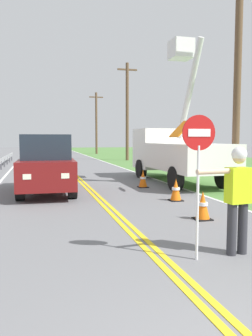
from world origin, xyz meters
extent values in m
cube|color=#517F3D|center=(11.60, 20.00, 0.00)|extent=(16.00, 110.00, 0.01)
cube|color=yellow|center=(-0.09, 20.00, 0.01)|extent=(0.11, 110.00, 0.01)
cube|color=yellow|center=(0.09, 20.00, 0.01)|extent=(0.11, 110.00, 0.01)
cube|color=silver|center=(3.60, 20.00, 0.01)|extent=(0.12, 110.00, 0.01)
cube|color=silver|center=(-3.60, 20.00, 0.01)|extent=(0.12, 110.00, 0.01)
cylinder|color=#2D2D33|center=(1.44, 3.39, 0.44)|extent=(0.16, 0.16, 0.88)
cylinder|color=#2D2D33|center=(1.22, 3.37, 0.44)|extent=(0.16, 0.16, 0.88)
cube|color=#C6EA19|center=(1.33, 3.38, 1.18)|extent=(0.42, 0.27, 0.60)
cylinder|color=beige|center=(0.83, 3.33, 1.43)|extent=(0.61, 0.14, 0.09)
cylinder|color=beige|center=(1.57, 3.40, 1.21)|extent=(0.09, 0.09, 0.48)
sphere|color=beige|center=(1.33, 3.38, 1.65)|extent=(0.22, 0.22, 0.22)
sphere|color=white|center=(1.33, 3.38, 1.70)|extent=(0.25, 0.25, 0.25)
cylinder|color=silver|center=(0.55, 3.31, 0.92)|extent=(0.04, 0.04, 1.85)
cylinder|color=#B71414|center=(0.55, 3.31, 2.05)|extent=(0.56, 0.03, 0.56)
cube|color=white|center=(0.55, 3.29, 2.05)|extent=(0.38, 0.01, 0.12)
cube|color=white|center=(4.16, 11.31, 1.21)|extent=(2.35, 4.62, 1.10)
cube|color=white|center=(4.12, 14.76, 1.46)|extent=(2.22, 2.12, 2.00)
cube|color=#1E2833|center=(4.11, 15.79, 1.76)|extent=(1.98, 0.08, 0.90)
cylinder|color=silver|center=(4.17, 10.39, 1.88)|extent=(0.56, 0.56, 0.24)
cylinder|color=silver|center=(4.16, 11.30, 3.90)|extent=(0.26, 2.05, 3.88)
cube|color=white|center=(4.15, 12.22, 5.79)|extent=(0.91, 0.91, 0.80)
cube|color=orange|center=(3.00, 9.50, 2.31)|extent=(0.60, 0.81, 0.59)
cylinder|color=black|center=(3.10, 14.55, 0.46)|extent=(0.33, 0.92, 0.92)
cylinder|color=black|center=(5.16, 14.57, 0.46)|extent=(0.33, 0.92, 0.92)
cylinder|color=black|center=(3.14, 10.26, 0.46)|extent=(0.33, 0.92, 0.92)
cylinder|color=black|center=(5.20, 10.28, 0.46)|extent=(0.33, 0.92, 0.92)
cube|color=maroon|center=(-1.61, 10.92, 0.80)|extent=(1.97, 4.65, 0.92)
cube|color=#1E2833|center=(-1.61, 10.92, 1.68)|extent=(1.70, 2.90, 0.84)
cube|color=#EAEACC|center=(-1.12, 8.63, 0.85)|extent=(0.24, 0.07, 0.16)
cube|color=#EAEACC|center=(-2.23, 8.66, 0.85)|extent=(0.24, 0.07, 0.16)
cylinder|color=black|center=(-0.83, 9.47, 0.34)|extent=(0.30, 0.69, 0.68)
cylinder|color=black|center=(-2.47, 9.52, 0.34)|extent=(0.30, 0.69, 0.68)
cylinder|color=black|center=(-0.75, 12.33, 0.34)|extent=(0.30, 0.69, 0.68)
cylinder|color=black|center=(-2.39, 12.37, 0.34)|extent=(0.30, 0.69, 0.68)
cylinder|color=brown|center=(5.54, 10.05, 4.32)|extent=(0.28, 0.28, 8.63)
cylinder|color=brown|center=(6.02, 28.25, 4.38)|extent=(0.28, 0.28, 8.75)
cube|color=brown|center=(6.02, 28.25, 8.15)|extent=(1.80, 0.14, 0.14)
cylinder|color=brown|center=(5.60, 42.39, 3.99)|extent=(0.28, 0.28, 7.97)
cube|color=brown|center=(5.60, 42.39, 7.37)|extent=(1.80, 0.14, 0.14)
cone|color=orange|center=(1.93, 5.76, 0.35)|extent=(0.36, 0.36, 0.70)
cylinder|color=white|center=(1.93, 5.76, 0.39)|extent=(0.25, 0.25, 0.08)
cube|color=black|center=(1.93, 5.76, 0.01)|extent=(0.40, 0.40, 0.03)
cone|color=orange|center=(2.30, 8.25, 0.35)|extent=(0.36, 0.36, 0.70)
cylinder|color=white|center=(2.30, 8.25, 0.39)|extent=(0.25, 0.25, 0.08)
cube|color=black|center=(2.30, 8.25, 0.01)|extent=(0.40, 0.40, 0.03)
cone|color=orange|center=(2.18, 11.32, 0.35)|extent=(0.36, 0.36, 0.70)
cylinder|color=white|center=(2.18, 11.32, 0.39)|extent=(0.25, 0.25, 0.08)
cube|color=black|center=(2.18, 11.32, 0.01)|extent=(0.40, 0.40, 0.03)
cube|color=#4C4C51|center=(-4.20, 21.09, 0.28)|extent=(0.10, 0.10, 0.55)
cube|color=#4C4C51|center=(-4.20, 23.38, 0.28)|extent=(0.10, 0.10, 0.55)
cube|color=#4C4C51|center=(-4.20, 25.66, 0.28)|extent=(0.10, 0.10, 0.55)
cube|color=#4C4C51|center=(-4.20, 27.95, 0.28)|extent=(0.10, 0.10, 0.55)
cube|color=#4C4C51|center=(-4.20, 30.23, 0.28)|extent=(0.10, 0.10, 0.55)
camera|label=1|loc=(-1.90, -1.54, 1.95)|focal=35.99mm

